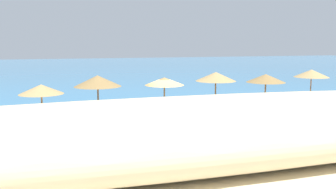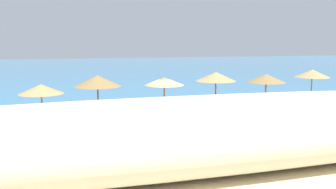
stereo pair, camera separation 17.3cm
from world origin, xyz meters
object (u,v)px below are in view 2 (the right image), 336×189
beach_umbrella_6 (312,74)px  lounge_chair_1 (312,108)px  beach_umbrella_2 (98,81)px  beach_ball (247,117)px  beach_umbrella_5 (266,78)px  lounge_chair_0 (110,122)px  beach_umbrella_3 (164,81)px  beach_umbrella_4 (216,77)px  beach_umbrella_1 (41,89)px

beach_umbrella_6 → lounge_chair_1: size_ratio=1.66×
beach_umbrella_2 → beach_ball: size_ratio=9.58×
beach_umbrella_5 → lounge_chair_1: (3.01, -0.70, -1.97)m
lounge_chair_0 → beach_ball: size_ratio=5.59×
lounge_chair_1 → beach_umbrella_5: bearing=95.7°
beach_umbrella_3 → beach_umbrella_4: beach_umbrella_4 is taller
beach_umbrella_3 → lounge_chair_0: bearing=-162.6°
beach_umbrella_1 → beach_ball: bearing=-3.6°
beach_umbrella_1 → lounge_chair_1: bearing=-1.2°
beach_umbrella_3 → beach_umbrella_5: 6.80m
beach_umbrella_5 → lounge_chair_1: 3.67m
beach_umbrella_4 → beach_umbrella_6: size_ratio=1.00×
beach_umbrella_4 → lounge_chair_1: beach_umbrella_4 is taller
beach_umbrella_1 → beach_umbrella_5: size_ratio=0.93×
beach_umbrella_4 → beach_umbrella_2: bearing=179.9°
beach_umbrella_3 → beach_ball: 5.52m
beach_umbrella_1 → lounge_chair_0: (3.45, -0.93, -1.78)m
beach_umbrella_3 → lounge_chair_0: size_ratio=1.60×
beach_umbrella_4 → beach_ball: 3.11m
beach_umbrella_1 → beach_umbrella_6: 16.98m
lounge_chair_0 → lounge_chair_1: (13.14, 0.57, -0.03)m
beach_umbrella_1 → beach_umbrella_3: size_ratio=0.93×
beach_umbrella_1 → beach_umbrella_2: beach_umbrella_2 is taller
beach_umbrella_3 → beach_umbrella_4: size_ratio=0.92×
beach_umbrella_1 → lounge_chair_1: 16.70m
beach_umbrella_4 → beach_ball: (1.64, -1.08, -2.41)m
beach_umbrella_5 → beach_ball: (-1.82, -1.08, -2.21)m
beach_umbrella_3 → beach_umbrella_6: 10.18m
beach_umbrella_1 → beach_umbrella_6: (16.97, 0.31, 0.40)m
beach_umbrella_2 → lounge_chair_0: bearing=-69.9°
beach_umbrella_1 → beach_umbrella_3: (6.79, 0.11, 0.20)m
beach_umbrella_1 → lounge_chair_1: beach_umbrella_1 is taller
lounge_chair_0 → beach_ball: bearing=-117.3°
beach_umbrella_4 → beach_umbrella_6: 6.85m
beach_umbrella_2 → beach_umbrella_3: bearing=-3.5°
beach_umbrella_2 → lounge_chair_0: beach_umbrella_2 is taller
beach_ball → beach_umbrella_5: bearing=30.7°
lounge_chair_1 → beach_umbrella_2: bearing=105.8°
beach_umbrella_5 → lounge_chair_1: beach_umbrella_5 is taller
beach_umbrella_2 → lounge_chair_0: (0.47, -1.28, -2.09)m
beach_umbrella_4 → lounge_chair_1: 6.86m
beach_umbrella_5 → beach_umbrella_3: bearing=-178.1°
beach_umbrella_5 → beach_umbrella_2: bearing=179.9°
beach_umbrella_2 → beach_umbrella_3: 3.81m
beach_umbrella_2 → beach_umbrella_6: size_ratio=0.99×
beach_umbrella_2 → beach_umbrella_5: bearing=-0.1°
lounge_chair_0 → lounge_chair_1: lounge_chair_1 is taller
beach_umbrella_6 → beach_ball: bearing=-168.6°
beach_umbrella_2 → beach_umbrella_5: 10.60m
beach_umbrella_1 → beach_umbrella_3: beach_umbrella_3 is taller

